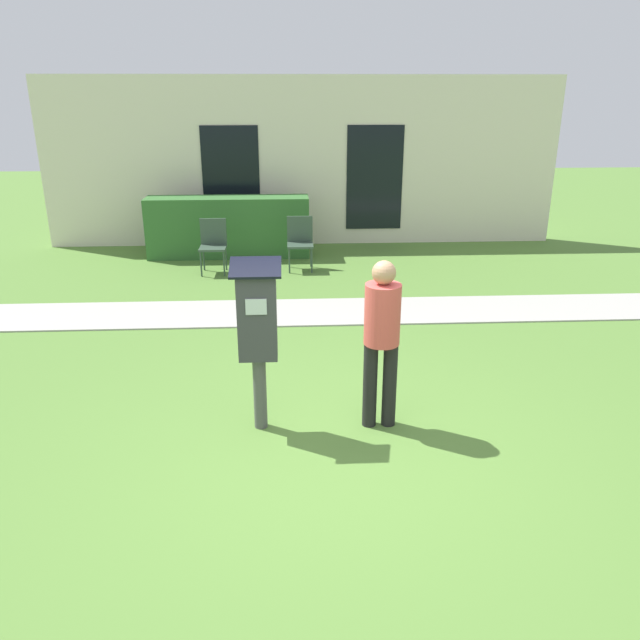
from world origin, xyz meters
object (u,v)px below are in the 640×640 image
parking_meter (257,324)px  outdoor_chair_left (213,241)px  person_standing (382,332)px  outdoor_chair_middle (300,239)px

parking_meter → outdoor_chair_left: bearing=100.5°
person_standing → outdoor_chair_middle: size_ratio=1.76×
parking_meter → outdoor_chair_middle: size_ratio=1.77×
person_standing → outdoor_chair_left: person_standing is taller
parking_meter → outdoor_chair_left: 5.39m
outdoor_chair_left → parking_meter: bearing=-90.5°
person_standing → outdoor_chair_left: bearing=83.5°
outdoor_chair_middle → outdoor_chair_left: bearing=-153.0°
parking_meter → person_standing: bearing=-0.9°
outdoor_chair_left → outdoor_chair_middle: bearing=-6.1°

